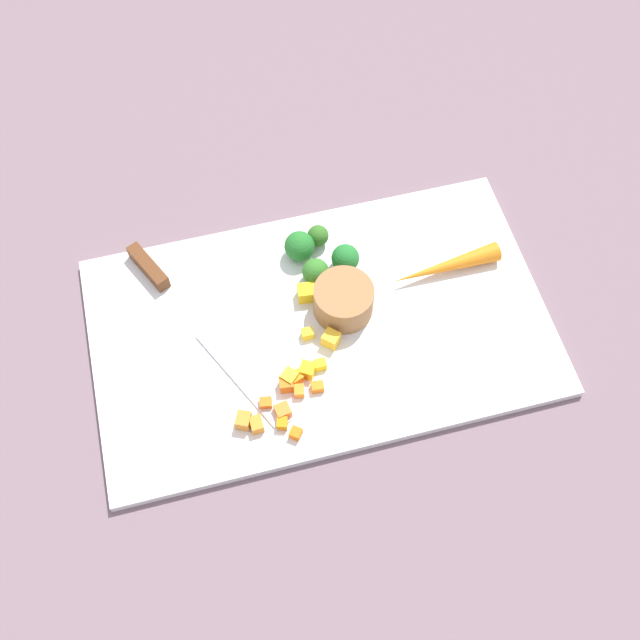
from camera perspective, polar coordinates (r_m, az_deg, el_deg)
The scene contains 26 objects.
ground_plane at distance 0.94m, azimuth 0.00°, elevation -0.64°, with size 4.00×4.00×0.00m, color #725C63.
cutting_board at distance 0.94m, azimuth 0.00°, elevation -0.47°, with size 0.55×0.33×0.01m, color white.
prep_bowl at distance 0.93m, azimuth 1.75°, elevation 1.49°, with size 0.07×0.07×0.04m, color #98693D.
chef_knife at distance 0.96m, azimuth -10.63°, elevation 1.52°, with size 0.15×0.28×0.02m.
whole_carrot at distance 0.97m, azimuth 9.27°, elevation 3.94°, with size 0.03×0.03×0.14m, color orange.
carrot_dice_0 at distance 0.89m, azimuth -2.51°, elevation -4.78°, with size 0.02×0.02×0.02m, color orange.
carrot_dice_1 at distance 0.89m, azimuth -0.19°, elevation -4.98°, with size 0.01×0.01×0.01m, color orange.
carrot_dice_2 at distance 0.88m, azimuth -5.70°, elevation -7.43°, with size 0.02×0.02×0.02m, color orange.
carrot_dice_3 at distance 0.89m, azimuth -1.78°, elevation -4.30°, with size 0.01×0.01×0.01m, color orange.
carrot_dice_4 at distance 0.88m, azimuth -2.78°, elevation -6.76°, with size 0.02×0.02×0.01m, color orange.
carrot_dice_5 at distance 0.87m, azimuth -1.81°, elevation -8.39°, with size 0.01×0.01×0.01m, color orange.
carrot_dice_6 at distance 0.87m, azimuth -4.73°, elevation -7.73°, with size 0.02×0.01×0.01m, color orange.
carrot_dice_7 at distance 0.90m, azimuth -1.12°, elevation -3.88°, with size 0.01×0.01×0.01m, color orange.
carrot_dice_8 at distance 0.87m, azimuth -2.83°, elevation -7.66°, with size 0.01×0.01×0.01m, color orange.
carrot_dice_9 at distance 0.89m, azimuth -1.55°, elevation -5.28°, with size 0.01×0.01×0.01m, color orange.
carrot_dice_10 at distance 0.88m, azimuth -4.04°, elevation -6.17°, with size 0.01×0.01×0.01m, color orange.
pepper_dice_0 at distance 0.92m, azimuth -0.94°, elevation -1.03°, with size 0.01×0.01×0.01m, color yellow.
pepper_dice_1 at distance 0.94m, azimuth -0.99°, elevation 2.03°, with size 0.02×0.02×0.02m, color yellow.
pepper_dice_2 at distance 0.90m, azimuth 0.01°, elevation -3.33°, with size 0.01×0.01×0.01m, color yellow.
pepper_dice_3 at distance 0.91m, azimuth 0.82°, elevation -1.41°, with size 0.02×0.02×0.02m, color yellow.
pepper_dice_4 at distance 0.89m, azimuth -2.27°, elevation -4.30°, with size 0.02×0.02×0.02m, color yellow.
pepper_dice_5 at distance 0.90m, azimuth -0.95°, elevation -3.72°, with size 0.02×0.02×0.02m, color yellow.
broccoli_floret_0 at distance 0.97m, azimuth -1.71°, elevation 5.45°, with size 0.04×0.04×0.04m.
broccoli_floret_1 at distance 0.96m, azimuth 1.89°, elevation 4.60°, with size 0.04×0.04×0.04m.
broccoli_floret_2 at distance 0.95m, azimuth -0.33°, elevation 3.59°, with size 0.03×0.03×0.03m.
broccoli_floret_3 at distance 0.98m, azimuth -0.15°, elevation 6.26°, with size 0.03×0.03×0.03m.
Camera 1 is at (0.11, 0.43, 0.83)m, focal length 43.14 mm.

